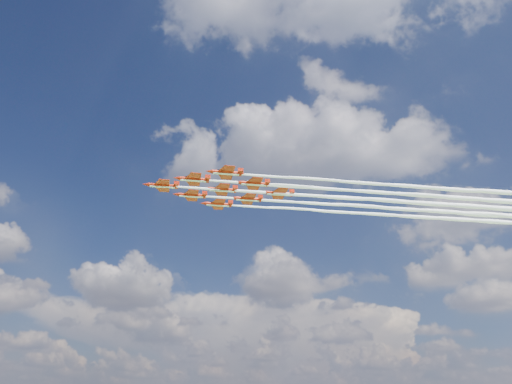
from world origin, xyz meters
TOP-DOWN VIEW (x-y plane):
  - jet_lead at (40.68, 21.88)m, footprint 118.27×57.92m
  - jet_row2_port at (52.77, 19.94)m, footprint 118.27×57.92m
  - jet_row2_starb at (46.99, 32.37)m, footprint 118.27×57.92m
  - jet_row3_port at (64.86, 17.99)m, footprint 118.27×57.92m
  - jet_row3_centre at (59.08, 30.43)m, footprint 118.27×57.92m
  - jet_row3_starb at (53.31, 42.86)m, footprint 118.27×57.92m
  - jet_row4_port at (71.17, 28.48)m, footprint 118.27×57.92m
  - jet_row4_starb at (65.40, 40.92)m, footprint 118.27×57.92m
  - jet_tail at (77.49, 38.98)m, footprint 118.27×57.92m

SIDE VIEW (x-z plane):
  - jet_lead at x=40.68m, z-range 72.40..75.44m
  - jet_row2_port at x=52.77m, z-range 72.40..75.44m
  - jet_row2_starb at x=46.99m, z-range 72.40..75.44m
  - jet_row3_port at x=64.86m, z-range 72.40..75.44m
  - jet_row3_centre at x=59.08m, z-range 72.40..75.44m
  - jet_row3_starb at x=53.31m, z-range 72.40..75.44m
  - jet_row4_port at x=71.17m, z-range 72.40..75.44m
  - jet_row4_starb at x=65.40m, z-range 72.40..75.44m
  - jet_tail at x=77.49m, z-range 72.40..75.44m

